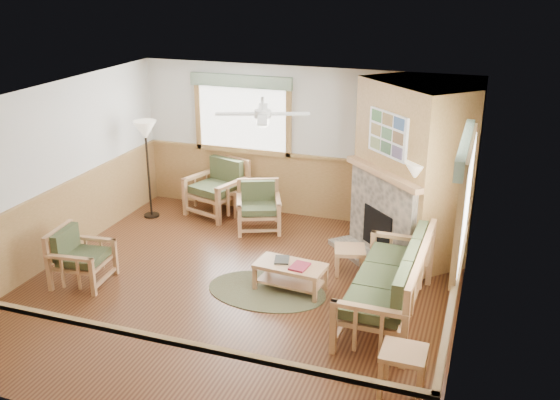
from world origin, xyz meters
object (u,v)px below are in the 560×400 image
(coffee_table, at_px, (290,277))
(floor_lamp_left, at_px, (148,170))
(armchair_left, at_px, (82,257))
(end_table_chairs, at_px, (225,202))
(sofa, at_px, (387,281))
(footstool, at_px, (350,260))
(armchair_back_left, at_px, (217,188))
(end_table_sofa, at_px, (402,372))
(armchair_back_right, at_px, (259,207))
(floor_lamp_right, at_px, (414,219))

(coffee_table, xyz_separation_m, floor_lamp_left, (-3.26, 1.78, 0.70))
(armchair_left, xyz_separation_m, end_table_chairs, (0.85, 3.08, -0.16))
(sofa, relative_size, footstool, 4.87)
(footstool, relative_size, floor_lamp_left, 0.25)
(armchair_back_left, bearing_deg, coffee_table, -28.49)
(coffee_table, xyz_separation_m, end_table_sofa, (1.84, -1.77, 0.07))
(armchair_left, height_order, end_table_sofa, armchair_left)
(coffee_table, distance_m, floor_lamp_left, 3.78)
(armchair_back_left, xyz_separation_m, coffee_table, (2.18, -2.30, -0.31))
(armchair_back_right, bearing_deg, end_table_chairs, 129.14)
(end_table_sofa, height_order, footstool, end_table_sofa)
(armchair_back_right, relative_size, armchair_left, 1.00)
(footstool, distance_m, floor_lamp_left, 4.11)
(armchair_back_right, xyz_separation_m, end_table_chairs, (-0.82, 0.44, -0.16))
(armchair_back_right, bearing_deg, armchair_back_left, 133.24)
(armchair_back_right, bearing_deg, floor_lamp_right, -39.39)
(floor_lamp_left, distance_m, floor_lamp_right, 4.84)
(coffee_table, bearing_deg, armchair_left, -159.74)
(armchair_back_left, distance_m, end_table_chairs, 0.30)
(armchair_back_left, bearing_deg, footstool, -9.88)
(armchair_back_left, height_order, coffee_table, armchair_back_left)
(coffee_table, xyz_separation_m, floor_lamp_right, (1.53, 1.07, 0.67))
(end_table_chairs, distance_m, end_table_sofa, 5.61)
(footstool, height_order, floor_lamp_left, floor_lamp_left)
(coffee_table, bearing_deg, armchair_back_right, 127.69)
(armchair_back_left, distance_m, end_table_sofa, 5.73)
(end_table_sofa, bearing_deg, floor_lamp_right, 96.22)
(end_table_sofa, height_order, floor_lamp_right, floor_lamp_right)
(end_table_sofa, relative_size, footstool, 1.18)
(footstool, bearing_deg, end_table_chairs, 150.63)
(floor_lamp_right, bearing_deg, end_table_sofa, -83.78)
(armchair_back_left, distance_m, armchair_left, 3.16)
(armchair_back_right, distance_m, floor_lamp_right, 2.87)
(coffee_table, distance_m, end_table_sofa, 2.56)
(armchair_back_right, distance_m, armchair_left, 3.13)
(armchair_back_right, height_order, end_table_sofa, armchair_back_right)
(armchair_back_right, distance_m, end_table_chairs, 0.94)
(armchair_back_right, bearing_deg, end_table_sofa, -73.20)
(armchair_left, xyz_separation_m, coffee_table, (2.87, 0.78, -0.21))
(armchair_back_left, height_order, footstool, armchair_back_left)
(armchair_left, relative_size, footstool, 1.81)
(armchair_back_right, height_order, coffee_table, armchair_back_right)
(footstool, bearing_deg, armchair_left, -156.02)
(armchair_left, relative_size, coffee_table, 0.83)
(floor_lamp_left, bearing_deg, armchair_back_left, 25.81)
(end_table_sofa, bearing_deg, floor_lamp_left, 145.13)
(armchair_left, relative_size, end_table_sofa, 1.54)
(floor_lamp_right, bearing_deg, coffee_table, -145.10)
(footstool, bearing_deg, sofa, -55.29)
(footstool, height_order, floor_lamp_right, floor_lamp_right)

